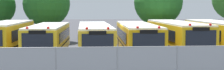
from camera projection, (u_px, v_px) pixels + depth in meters
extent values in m
plane|color=#38383D|center=(114.00, 55.00, 25.10)|extent=(160.00, 160.00, 0.00)
cube|color=yellow|center=(7.00, 38.00, 24.48)|extent=(2.56, 9.19, 2.17)
cube|color=white|center=(7.00, 23.00, 24.38)|extent=(2.51, 9.01, 0.12)
cube|color=black|center=(24.00, 33.00, 24.82)|extent=(0.17, 7.14, 0.78)
cube|color=black|center=(7.00, 43.00, 24.52)|extent=(2.58, 9.28, 0.10)
cylinder|color=black|center=(10.00, 56.00, 21.46)|extent=(0.30, 1.00, 1.00)
cylinder|color=black|center=(29.00, 45.00, 27.38)|extent=(0.30, 1.00, 1.00)
cylinder|color=black|center=(4.00, 46.00, 27.26)|extent=(0.30, 1.00, 1.00)
cube|color=yellow|center=(49.00, 39.00, 24.80)|extent=(2.66, 9.46, 1.94)
cube|color=white|center=(49.00, 26.00, 24.72)|extent=(2.60, 9.27, 0.12)
cube|color=black|center=(38.00, 58.00, 20.12)|extent=(2.47, 0.22, 0.36)
cube|color=black|center=(37.00, 40.00, 20.08)|extent=(1.98, 0.11, 0.93)
cube|color=black|center=(65.00, 34.00, 25.13)|extent=(0.23, 7.33, 0.70)
cube|color=black|center=(34.00, 35.00, 25.02)|extent=(0.23, 7.33, 0.70)
cube|color=black|center=(49.00, 44.00, 24.84)|extent=(2.68, 9.55, 0.10)
sphere|color=red|center=(48.00, 28.00, 20.21)|extent=(0.18, 0.18, 0.18)
sphere|color=red|center=(27.00, 28.00, 20.15)|extent=(0.18, 0.18, 0.18)
cube|color=black|center=(37.00, 32.00, 20.02)|extent=(1.09, 0.11, 0.24)
cylinder|color=black|center=(57.00, 55.00, 21.64)|extent=(0.31, 1.01, 1.00)
cylinder|color=black|center=(26.00, 56.00, 21.54)|extent=(0.31, 1.01, 1.00)
cylinder|color=black|center=(66.00, 45.00, 27.81)|extent=(0.31, 1.01, 1.00)
cylinder|color=black|center=(42.00, 45.00, 27.71)|extent=(0.31, 1.01, 1.00)
cube|color=yellow|center=(94.00, 39.00, 24.76)|extent=(2.59, 11.11, 1.97)
cube|color=white|center=(94.00, 25.00, 24.67)|extent=(2.53, 10.89, 0.12)
cube|color=black|center=(98.00, 61.00, 19.27)|extent=(2.41, 0.21, 0.36)
cube|color=black|center=(98.00, 42.00, 19.22)|extent=(1.94, 0.10, 0.95)
cube|color=black|center=(109.00, 34.00, 25.14)|extent=(0.21, 8.63, 0.71)
cube|color=black|center=(79.00, 34.00, 24.92)|extent=(0.21, 8.63, 0.71)
cube|color=black|center=(94.00, 44.00, 24.80)|extent=(2.61, 11.22, 0.10)
sphere|color=red|center=(108.00, 28.00, 19.38)|extent=(0.18, 0.18, 0.18)
sphere|color=red|center=(87.00, 28.00, 19.26)|extent=(0.18, 0.18, 0.18)
cube|color=black|center=(98.00, 33.00, 19.17)|extent=(1.07, 0.10, 0.24)
cylinder|color=black|center=(113.00, 57.00, 20.83)|extent=(0.30, 1.01, 1.00)
cylinder|color=black|center=(81.00, 58.00, 20.64)|extent=(0.30, 1.01, 1.00)
cylinder|color=black|center=(104.00, 44.00, 28.63)|extent=(0.30, 1.01, 1.00)
cylinder|color=black|center=(81.00, 44.00, 28.44)|extent=(0.30, 1.01, 1.00)
cube|color=#EAA80C|center=(137.00, 38.00, 24.90)|extent=(2.63, 10.92, 2.02)
cube|color=white|center=(137.00, 25.00, 24.81)|extent=(2.58, 10.70, 0.12)
cube|color=black|center=(149.00, 60.00, 19.49)|extent=(2.48, 0.21, 0.36)
cube|color=black|center=(149.00, 41.00, 19.44)|extent=(1.99, 0.10, 0.97)
cube|color=black|center=(152.00, 34.00, 25.24)|extent=(0.20, 8.48, 0.73)
cube|color=black|center=(121.00, 34.00, 25.10)|extent=(0.20, 8.48, 0.73)
cube|color=black|center=(137.00, 43.00, 24.93)|extent=(2.66, 11.02, 0.10)
sphere|color=red|center=(159.00, 27.00, 19.58)|extent=(0.18, 0.18, 0.18)
sphere|color=red|center=(138.00, 27.00, 19.50)|extent=(0.18, 0.18, 0.18)
cube|color=black|center=(149.00, 32.00, 19.38)|extent=(1.10, 0.10, 0.24)
cylinder|color=black|center=(161.00, 57.00, 21.01)|extent=(0.30, 1.01, 1.00)
cylinder|color=black|center=(129.00, 57.00, 20.90)|extent=(0.30, 1.01, 1.00)
cylinder|color=black|center=(143.00, 44.00, 28.65)|extent=(0.30, 1.01, 1.00)
cylinder|color=black|center=(120.00, 44.00, 28.53)|extent=(0.30, 1.01, 1.00)
cube|color=yellow|center=(176.00, 37.00, 25.21)|extent=(2.65, 10.62, 2.16)
cube|color=white|center=(176.00, 23.00, 25.11)|extent=(2.59, 10.41, 0.12)
cube|color=black|center=(201.00, 59.00, 19.97)|extent=(2.47, 0.21, 0.36)
cube|color=black|center=(201.00, 38.00, 19.91)|extent=(1.98, 0.10, 1.04)
cube|color=black|center=(190.00, 32.00, 25.59)|extent=(0.22, 8.25, 0.78)
cube|color=black|center=(160.00, 32.00, 25.36)|extent=(0.22, 8.25, 0.78)
cube|color=black|center=(176.00, 42.00, 25.25)|extent=(2.67, 10.73, 0.10)
sphere|color=red|center=(210.00, 25.00, 20.07)|extent=(0.18, 0.18, 0.18)
sphere|color=red|center=(190.00, 25.00, 19.95)|extent=(0.18, 0.18, 0.18)
cube|color=black|center=(201.00, 29.00, 19.85)|extent=(1.09, 0.10, 0.24)
cylinder|color=black|center=(208.00, 56.00, 21.53)|extent=(0.30, 1.01, 1.00)
cylinder|color=black|center=(177.00, 56.00, 21.33)|extent=(0.30, 1.01, 1.00)
cylinder|color=black|center=(176.00, 43.00, 28.85)|extent=(0.30, 1.01, 1.00)
cylinder|color=black|center=(153.00, 44.00, 28.65)|extent=(0.30, 1.01, 1.00)
cube|color=yellow|center=(217.00, 37.00, 25.39)|extent=(2.50, 9.96, 2.18)
cube|color=white|center=(218.00, 22.00, 25.29)|extent=(2.45, 9.76, 0.12)
cube|color=black|center=(201.00, 32.00, 25.58)|extent=(0.08, 7.76, 0.79)
cube|color=black|center=(217.00, 42.00, 25.43)|extent=(2.53, 10.06, 0.10)
cylinder|color=black|center=(222.00, 55.00, 21.84)|extent=(0.29, 1.00, 1.00)
cylinder|color=black|center=(215.00, 44.00, 28.70)|extent=(0.29, 1.00, 1.00)
cylinder|color=black|center=(191.00, 44.00, 28.55)|extent=(0.29, 1.00, 1.00)
cylinder|color=#4C3823|center=(47.00, 32.00, 34.61)|extent=(0.42, 0.42, 2.31)
sphere|color=#1E561E|center=(47.00, 3.00, 34.35)|extent=(5.07, 5.07, 5.07)
sphere|color=#1E561E|center=(48.00, 5.00, 34.69)|extent=(3.11, 3.11, 3.11)
cylinder|color=#4C3823|center=(158.00, 32.00, 33.78)|extent=(0.32, 0.32, 2.42)
sphere|color=#1E561E|center=(158.00, 2.00, 33.52)|extent=(5.14, 5.14, 5.14)
sphere|color=#1E561E|center=(161.00, 2.00, 33.70)|extent=(3.62, 3.62, 3.62)
cylinder|color=#9EA0A3|center=(56.00, 68.00, 14.64)|extent=(0.07, 0.07, 1.94)
cylinder|color=#9EA0A3|center=(117.00, 67.00, 14.84)|extent=(0.07, 0.07, 1.94)
cylinder|color=#9EA0A3|center=(177.00, 66.00, 15.05)|extent=(0.07, 0.07, 1.94)
cube|color=#ADB2B7|center=(117.00, 67.00, 14.84)|extent=(22.79, 0.02, 1.90)
cylinder|color=#9EA0A3|center=(117.00, 47.00, 14.76)|extent=(22.79, 0.04, 0.04)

